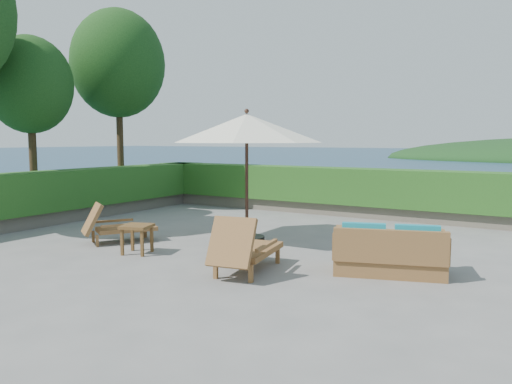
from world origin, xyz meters
The scene contains 13 objects.
ground centered at (0.00, 0.00, 0.00)m, with size 12.00×12.00×0.00m, color gray.
foundation centered at (0.00, 0.00, -1.55)m, with size 12.00×12.00×3.00m, color #574F45.
planter_wall_far centered at (0.00, 5.60, 0.18)m, with size 12.00×0.60×0.36m, color #6D6657.
planter_wall_left centered at (-5.60, 0.00, 0.18)m, with size 0.60×12.00×0.36m, color #6D6657.
hedge_far centered at (0.00, 5.60, 0.85)m, with size 12.40×0.90×1.00m, color #194714.
hedge_left centered at (-5.60, 0.00, 0.85)m, with size 0.90×12.40×1.00m, color #194714.
tree_mid centered at (-6.40, 0.50, 3.55)m, with size 2.20×2.20×4.83m.
tree_far centered at (-6.00, 3.20, 4.40)m, with size 2.80×2.80×6.03m.
patio_umbrella centered at (-0.08, 1.05, 2.35)m, with size 4.08×4.08×2.78m.
lounge_left centered at (-2.38, -0.45, 0.36)m, with size 1.30×1.58×0.86m.
lounge_right centered at (1.22, -1.07, 0.41)m, with size 0.97×1.78×0.97m.
side_table centered at (-1.26, -0.96, 0.45)m, with size 0.65×0.65×0.55m.
wicker_loveseat centered at (3.23, 0.06, 0.33)m, with size 1.92×1.37×0.85m.
Camera 1 is at (5.46, -7.71, 2.15)m, focal length 35.00 mm.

